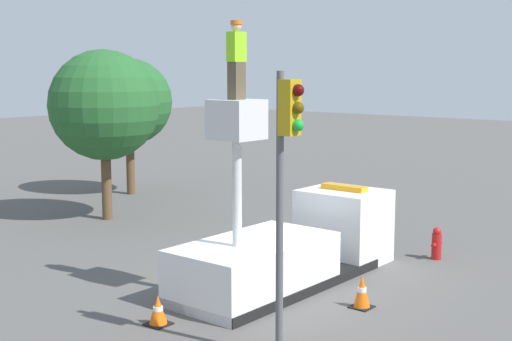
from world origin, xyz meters
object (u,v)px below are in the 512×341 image
Objects in this scene: worker at (236,60)px; bucket_truck at (290,248)px; fire_hydrant at (437,244)px; tree_left_bg at (129,102)px; tree_right_bg at (104,105)px; traffic_light_pole at (286,159)px; traffic_cone_rear at (158,311)px; traffic_cone_curbside at (362,292)px.

bucket_truck is at bearing 0.00° from worker.
tree_left_bg reaches higher than fire_hydrant.
tree_right_bg is at bearing -140.11° from tree_left_bg.
tree_left_bg reaches higher than traffic_light_pole.
tree_right_bg reaches higher than bucket_truck.
tree_left_bg is at bearing 51.15° from traffic_cone_rear.
bucket_truck is 1.20× the size of tree_left_bg.
worker is 3.90m from traffic_light_pole.
traffic_cone_rear is (-4.29, 0.30, -0.55)m from bucket_truck.
tree_left_bg reaches higher than traffic_cone_rear.
fire_hydrant reaches higher than traffic_cone_rear.
traffic_light_pole is 4.72m from traffic_cone_rear.
fire_hydrant is at bearing -24.37° from bucket_truck.
worker is 5.74m from traffic_cone_rear.
traffic_light_pole is at bearing -173.64° from traffic_cone_curbside.
traffic_cone_curbside is at bearing -59.45° from worker.
bucket_truck is 9.03× the size of traffic_cone_curbside.
bucket_truck reaches higher than traffic_cone_rear.
bucket_truck is at bearing 76.41° from traffic_cone_curbside.
bucket_truck is 1.31× the size of traffic_light_pole.
tree_left_bg is (6.51, 15.46, 3.61)m from traffic_cone_curbside.
traffic_cone_rear is at bearing 172.22° from worker.
tree_right_bg is at bearing 78.81° from bucket_truck.
fire_hydrant is 0.16× the size of tree_left_bg.
bucket_truck is 5.74m from traffic_light_pole.
fire_hydrant is 4.98m from traffic_cone_curbside.
bucket_truck is 10.33m from tree_right_bg.
traffic_light_pole reaches higher than bucket_truck.
bucket_truck is 7.55× the size of fire_hydrant.
traffic_light_pole is 0.88× the size of tree_right_bg.
worker reaches higher than tree_left_bg.
fire_hydrant is at bearing -14.75° from traffic_cone_rear.
traffic_light_pole is at bearing -122.08° from tree_left_bg.
worker is 0.29× the size of tree_right_bg.
worker reaches higher than tree_right_bg.
worker reaches higher than traffic_cone_rear.
tree_right_bg is (2.50, 12.11, 3.74)m from traffic_cone_curbside.
bucket_truck is 4.01× the size of worker.
traffic_light_pole is at bearing -144.51° from bucket_truck.
tree_right_bg is (6.20, 9.32, 3.80)m from traffic_cone_rear.
bucket_truck is at bearing -4.06° from traffic_cone_rear.
worker reaches higher than traffic_cone_curbside.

